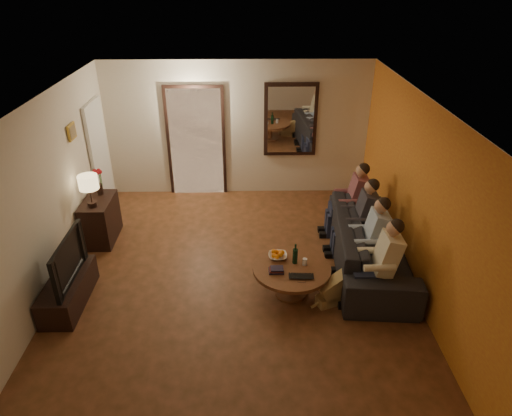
{
  "coord_description": "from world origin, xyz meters",
  "views": [
    {
      "loc": [
        0.19,
        -5.36,
        4.08
      ],
      "look_at": [
        0.3,
        0.3,
        1.05
      ],
      "focal_mm": 32.0,
      "sensor_mm": 36.0,
      "label": 1
    }
  ],
  "objects_px": {
    "dresser": "(101,220)",
    "coffee_table": "(291,280)",
    "dog": "(336,286)",
    "wine_bottle": "(295,253)",
    "person_b": "(370,242)",
    "bowl": "(278,256)",
    "table_lamp": "(90,191)",
    "tv": "(61,260)",
    "person_a": "(381,266)",
    "laptop": "(301,279)",
    "person_c": "(361,221)",
    "sofa": "(370,243)",
    "person_d": "(353,203)",
    "tv_stand": "(68,291)"
  },
  "relations": [
    {
      "from": "dresser",
      "to": "coffee_table",
      "type": "height_order",
      "value": "dresser"
    },
    {
      "from": "dog",
      "to": "wine_bottle",
      "type": "distance_m",
      "value": 0.69
    },
    {
      "from": "dresser",
      "to": "wine_bottle",
      "type": "bearing_deg",
      "value": -24.57
    },
    {
      "from": "person_b",
      "to": "bowl",
      "type": "bearing_deg",
      "value": -173.03
    },
    {
      "from": "table_lamp",
      "to": "tv",
      "type": "relative_size",
      "value": 0.5
    },
    {
      "from": "dresser",
      "to": "person_a",
      "type": "relative_size",
      "value": 0.68
    },
    {
      "from": "laptop",
      "to": "wine_bottle",
      "type": "bearing_deg",
      "value": 100.67
    },
    {
      "from": "tv",
      "to": "person_b",
      "type": "distance_m",
      "value": 4.2
    },
    {
      "from": "bowl",
      "to": "person_c",
      "type": "bearing_deg",
      "value": 29.96
    },
    {
      "from": "bowl",
      "to": "laptop",
      "type": "bearing_deg",
      "value": -60.75
    },
    {
      "from": "dresser",
      "to": "tv",
      "type": "bearing_deg",
      "value": -90.0
    },
    {
      "from": "table_lamp",
      "to": "person_a",
      "type": "height_order",
      "value": "table_lamp"
    },
    {
      "from": "sofa",
      "to": "person_a",
      "type": "height_order",
      "value": "person_a"
    },
    {
      "from": "person_d",
      "to": "wine_bottle",
      "type": "relative_size",
      "value": 3.87
    },
    {
      "from": "laptop",
      "to": "coffee_table",
      "type": "bearing_deg",
      "value": 112.83
    },
    {
      "from": "sofa",
      "to": "wine_bottle",
      "type": "bearing_deg",
      "value": 120.87
    },
    {
      "from": "tv_stand",
      "to": "coffee_table",
      "type": "xyz_separation_m",
      "value": [
        3.03,
        0.13,
        0.03
      ]
    },
    {
      "from": "wine_bottle",
      "to": "laptop",
      "type": "xyz_separation_m",
      "value": [
        0.05,
        -0.38,
        -0.14
      ]
    },
    {
      "from": "dresser",
      "to": "table_lamp",
      "type": "relative_size",
      "value": 1.52
    },
    {
      "from": "tv_stand",
      "to": "tv",
      "type": "xyz_separation_m",
      "value": [
        0.0,
        0.0,
        0.5
      ]
    },
    {
      "from": "person_a",
      "to": "person_d",
      "type": "bearing_deg",
      "value": 90.0
    },
    {
      "from": "dresser",
      "to": "person_a",
      "type": "height_order",
      "value": "person_a"
    },
    {
      "from": "person_c",
      "to": "coffee_table",
      "type": "height_order",
      "value": "person_c"
    },
    {
      "from": "bowl",
      "to": "wine_bottle",
      "type": "bearing_deg",
      "value": -27.55
    },
    {
      "from": "sofa",
      "to": "wine_bottle",
      "type": "height_order",
      "value": "sofa"
    },
    {
      "from": "wine_bottle",
      "to": "tv",
      "type": "bearing_deg",
      "value": -175.71
    },
    {
      "from": "person_c",
      "to": "person_d",
      "type": "relative_size",
      "value": 1.0
    },
    {
      "from": "coffee_table",
      "to": "sofa",
      "type": "bearing_deg",
      "value": 28.78
    },
    {
      "from": "person_a",
      "to": "bowl",
      "type": "height_order",
      "value": "person_a"
    },
    {
      "from": "dresser",
      "to": "laptop",
      "type": "bearing_deg",
      "value": -29.75
    },
    {
      "from": "person_b",
      "to": "coffee_table",
      "type": "distance_m",
      "value": 1.26
    },
    {
      "from": "table_lamp",
      "to": "laptop",
      "type": "height_order",
      "value": "table_lamp"
    },
    {
      "from": "person_a",
      "to": "dog",
      "type": "relative_size",
      "value": 2.14
    },
    {
      "from": "person_c",
      "to": "bowl",
      "type": "bearing_deg",
      "value": -150.04
    },
    {
      "from": "tv_stand",
      "to": "person_c",
      "type": "xyz_separation_m",
      "value": [
        4.17,
        1.11,
        0.41
      ]
    },
    {
      "from": "tv_stand",
      "to": "wine_bottle",
      "type": "xyz_separation_m",
      "value": [
        3.08,
        0.23,
        0.41
      ]
    },
    {
      "from": "table_lamp",
      "to": "person_d",
      "type": "xyz_separation_m",
      "value": [
        4.17,
        0.29,
        -0.4
      ]
    },
    {
      "from": "table_lamp",
      "to": "dog",
      "type": "height_order",
      "value": "table_lamp"
    },
    {
      "from": "sofa",
      "to": "person_a",
      "type": "distance_m",
      "value": 0.93
    },
    {
      "from": "tv_stand",
      "to": "bowl",
      "type": "xyz_separation_m",
      "value": [
        2.85,
        0.35,
        0.29
      ]
    },
    {
      "from": "bowl",
      "to": "laptop",
      "type": "distance_m",
      "value": 0.57
    },
    {
      "from": "sofa",
      "to": "person_c",
      "type": "bearing_deg",
      "value": 23.27
    },
    {
      "from": "tv",
      "to": "bowl",
      "type": "height_order",
      "value": "tv"
    },
    {
      "from": "dresser",
      "to": "dog",
      "type": "distance_m",
      "value": 3.99
    },
    {
      "from": "sofa",
      "to": "bowl",
      "type": "relative_size",
      "value": 10.09
    },
    {
      "from": "tv",
      "to": "sofa",
      "type": "distance_m",
      "value": 4.36
    },
    {
      "from": "person_b",
      "to": "laptop",
      "type": "height_order",
      "value": "person_b"
    },
    {
      "from": "table_lamp",
      "to": "bowl",
      "type": "xyz_separation_m",
      "value": [
        2.85,
        -1.07,
        -0.52
      ]
    },
    {
      "from": "tv",
      "to": "laptop",
      "type": "height_order",
      "value": "tv"
    },
    {
      "from": "tv_stand",
      "to": "dog",
      "type": "xyz_separation_m",
      "value": [
        3.6,
        -0.07,
        0.09
      ]
    }
  ]
}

